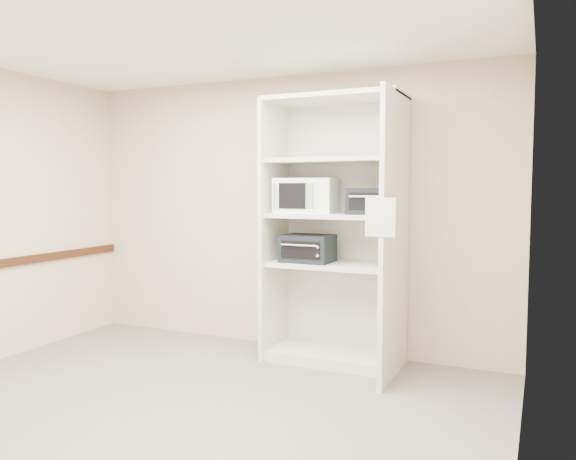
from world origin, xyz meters
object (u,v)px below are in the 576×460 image
at_px(shelving_unit, 339,240).
at_px(toaster_oven_upper, 371,201).
at_px(toaster_oven_lower, 308,248).
at_px(microwave, 306,196).

bearing_deg(shelving_unit, toaster_oven_upper, -9.41).
height_order(toaster_oven_upper, toaster_oven_lower, toaster_oven_upper).
distance_m(shelving_unit, microwave, 0.52).
bearing_deg(toaster_oven_upper, shelving_unit, 166.31).
bearing_deg(microwave, shelving_unit, -7.47).
xyz_separation_m(microwave, toaster_oven_lower, (0.04, -0.06, -0.48)).
bearing_deg(toaster_oven_upper, microwave, 170.97).
xyz_separation_m(shelving_unit, toaster_oven_upper, (0.31, -0.05, 0.35)).
height_order(shelving_unit, toaster_oven_upper, shelving_unit).
xyz_separation_m(microwave, toaster_oven_upper, (0.64, -0.05, -0.04)).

